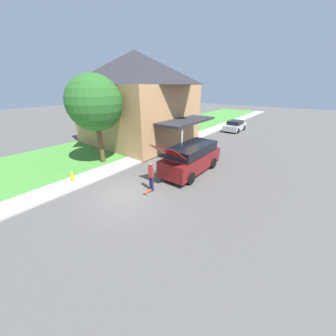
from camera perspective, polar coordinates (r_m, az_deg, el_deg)
The scene contains 10 objects.
ground_plane at distance 11.14m, azimuth -12.63°, elevation -7.70°, with size 120.00×120.00×0.00m, color #54514F.
lawn at distance 20.38m, azimuth -14.53°, elevation 6.78°, with size 10.00×80.00×0.08m.
sidewalk at distance 17.24m, azimuth -5.32°, elevation 4.44°, with size 1.80×80.00×0.10m.
house at distance 20.89m, azimuth -9.47°, elevation 20.45°, with size 12.81×9.73×8.80m.
lawn_tree_near at distance 15.11m, azimuth -21.45°, elevation 17.86°, with size 3.96×3.96×6.49m.
suv_parked at distance 13.30m, azimuth 7.14°, elevation 3.09°, with size 2.16×5.87×2.65m.
car_down_street at distance 28.01m, azimuth 19.75°, elevation 12.00°, with size 1.97×4.22×1.41m.
skateboarder at distance 10.78m, azimuth -5.18°, elevation -2.16°, with size 0.41×0.24×1.80m.
skateboard at distance 11.06m, azimuth -5.82°, elevation -6.93°, with size 0.20×0.80×0.10m.
fire_hydrant at distance 13.42m, azimuth -27.16°, elevation -2.30°, with size 0.20×0.20×0.63m.
Camera 1 is at (7.58, -5.86, 5.68)m, focal length 20.00 mm.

